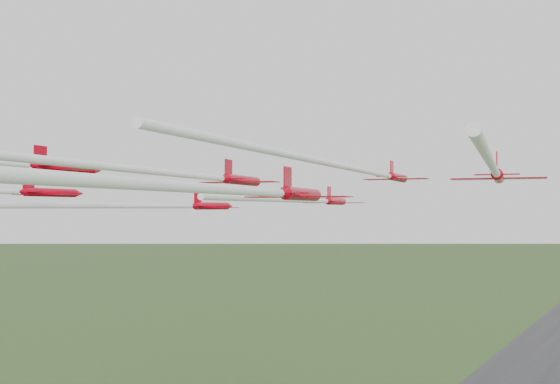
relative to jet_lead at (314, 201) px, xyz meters
The scene contains 7 objects.
runway 193.64m from the jet_lead, 89.81° to the left, with size 38.00×900.00×0.04m, color #2E2E30.
jet_lead is the anchor object (origin of this frame).
jet_row2_left 18.97m from the jet_lead, 135.66° to the right, with size 8.90×43.18×2.61m.
jet_row2_right 24.67m from the jet_lead, 48.93° to the right, with size 13.61×58.96×2.34m.
jet_row3_mid 31.32m from the jet_lead, 83.48° to the right, with size 15.85×55.11×2.68m.
jet_row3_right 39.62m from the jet_lead, 39.59° to the right, with size 12.05×42.05×2.47m.
jet_row4_right 48.51m from the jet_lead, 67.19° to the right, with size 17.70×60.99×2.70m.
Camera 1 is at (41.89, -60.14, 57.61)m, focal length 40.00 mm.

